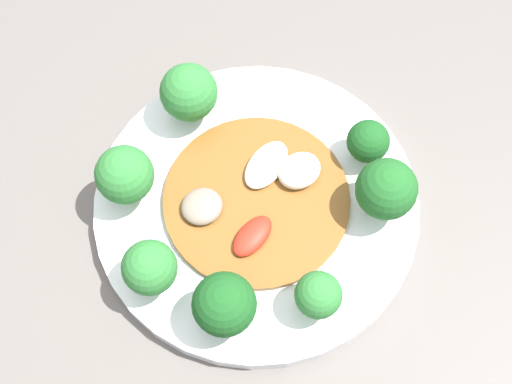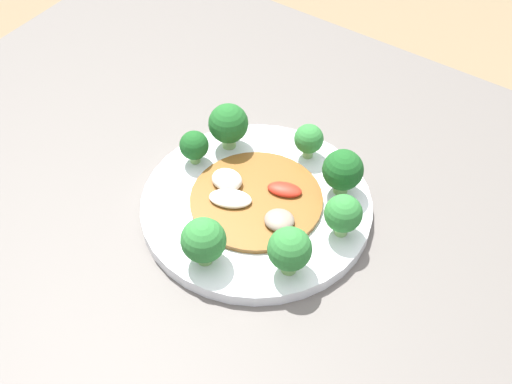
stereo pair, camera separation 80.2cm
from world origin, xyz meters
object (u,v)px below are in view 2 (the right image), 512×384
at_px(broccoli_west, 194,146).
at_px(broccoli_south, 203,241).
at_px(plate, 256,207).
at_px(broccoli_northwest, 228,124).
at_px(broccoli_north, 309,139).
at_px(broccoli_east, 343,214).
at_px(broccoli_northeast, 343,171).
at_px(broccoli_southeast, 290,250).
at_px(stirfry_center, 254,199).

xyz_separation_m(broccoli_west, broccoli_south, (0.12, -0.13, 0.01)).
xyz_separation_m(plate, broccoli_northwest, (-0.10, 0.07, 0.05)).
height_order(broccoli_north, broccoli_east, broccoli_east).
bearing_deg(broccoli_south, broccoli_northeast, 67.99).
xyz_separation_m(broccoli_south, broccoli_north, (0.01, 0.23, -0.01)).
bearing_deg(plate, broccoli_south, -88.53).
bearing_deg(broccoli_southeast, broccoli_north, 115.12).
xyz_separation_m(broccoli_west, broccoli_east, (0.24, 0.00, 0.01)).
relative_size(broccoli_northwest, broccoli_southeast, 1.04).
bearing_deg(broccoli_northeast, broccoli_east, -59.66).
height_order(broccoli_south, broccoli_southeast, same).
xyz_separation_m(broccoli_south, stirfry_center, (-0.01, 0.12, -0.03)).
height_order(plate, broccoli_north, broccoli_north).
height_order(plate, broccoli_south, broccoli_south).
bearing_deg(broccoli_south, plate, 91.47).
distance_m(plate, stirfry_center, 0.02).
bearing_deg(broccoli_south, broccoli_north, 88.26).
bearing_deg(stirfry_center, broccoli_north, 83.71).
xyz_separation_m(broccoli_north, stirfry_center, (-0.01, -0.12, -0.03)).
distance_m(broccoli_south, broccoli_southeast, 0.11).
xyz_separation_m(broccoli_northwest, broccoli_southeast, (0.19, -0.14, -0.00)).
relative_size(broccoli_northeast, broccoli_east, 1.11).
bearing_deg(broccoli_southeast, broccoli_northwest, 144.03).
bearing_deg(broccoli_northeast, plate, -135.51).
height_order(broccoli_south, broccoli_north, broccoli_south).
relative_size(broccoli_west, broccoli_north, 0.95).
relative_size(broccoli_northeast, broccoli_west, 1.34).
height_order(broccoli_southeast, stirfry_center, broccoli_southeast).
distance_m(broccoli_south, broccoli_north, 0.23).
xyz_separation_m(plate, stirfry_center, (-0.00, -0.00, 0.02)).
relative_size(broccoli_west, broccoli_southeast, 0.75).
xyz_separation_m(broccoli_west, broccoli_southeast, (0.21, -0.09, 0.01)).
xyz_separation_m(broccoli_west, broccoli_north, (0.13, 0.10, 0.00)).
xyz_separation_m(broccoli_northeast, broccoli_north, (-0.07, 0.03, -0.01)).
relative_size(broccoli_northeast, broccoli_northwest, 0.97).
relative_size(broccoli_northwest, broccoli_east, 1.15).
bearing_deg(broccoli_north, broccoli_west, -141.64).
height_order(broccoli_west, broccoli_east, broccoli_east).
height_order(broccoli_northwest, stirfry_center, broccoli_northwest).
bearing_deg(broccoli_south, broccoli_west, 131.72).
bearing_deg(broccoli_northeast, broccoli_northwest, -175.95).
bearing_deg(broccoli_southeast, broccoli_west, 157.90).
bearing_deg(plate, broccoli_northeast, 44.49).
height_order(plate, broccoli_southeast, broccoli_southeast).
bearing_deg(broccoli_north, stirfry_center, -96.29).
height_order(broccoli_west, broccoli_south, broccoli_south).
bearing_deg(stirfry_center, broccoli_east, 9.08).
xyz_separation_m(broccoli_northwest, broccoli_east, (0.22, -0.05, -0.01)).
distance_m(broccoli_southeast, stirfry_center, 0.13).
relative_size(plate, stirfry_center, 1.75).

